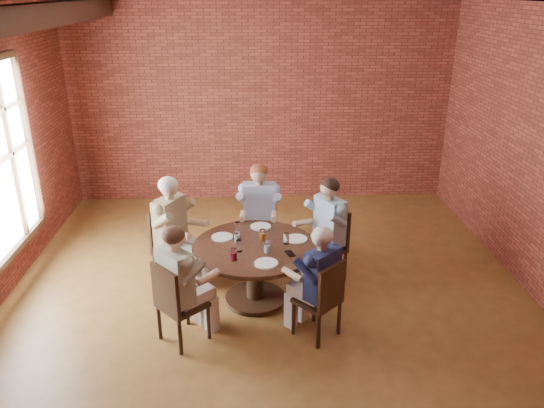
{
  "coord_description": "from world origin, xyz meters",
  "views": [
    {
      "loc": [
        -0.22,
        -5.53,
        3.56
      ],
      "look_at": [
        0.07,
        1.0,
        0.87
      ],
      "focal_mm": 35.0,
      "sensor_mm": 36.0,
      "label": 1
    }
  ],
  "objects_px": {
    "dining_table": "(255,262)",
    "diner_d": "(181,285)",
    "diner_a": "(325,230)",
    "chair_b": "(260,224)",
    "smartphone": "(290,253)",
    "chair_a": "(331,241)",
    "diner_c": "(175,231)",
    "chair_d": "(175,301)",
    "diner_e": "(318,282)",
    "chair_c": "(170,242)",
    "chair_e": "(323,297)",
    "diner_b": "(259,215)"
  },
  "relations": [
    {
      "from": "chair_e",
      "to": "diner_e",
      "type": "distance_m",
      "value": 0.17
    },
    {
      "from": "diner_c",
      "to": "smartphone",
      "type": "xyz_separation_m",
      "value": [
        1.4,
        -0.77,
        0.05
      ]
    },
    {
      "from": "chair_e",
      "to": "chair_c",
      "type": "bearing_deg",
      "value": -80.02
    },
    {
      "from": "chair_c",
      "to": "diner_c",
      "type": "bearing_deg",
      "value": -90.0
    },
    {
      "from": "diner_b",
      "to": "smartphone",
      "type": "relative_size",
      "value": 8.97
    },
    {
      "from": "chair_c",
      "to": "diner_d",
      "type": "relative_size",
      "value": 0.73
    },
    {
      "from": "diner_a",
      "to": "chair_e",
      "type": "bearing_deg",
      "value": -37.78
    },
    {
      "from": "chair_a",
      "to": "chair_e",
      "type": "relative_size",
      "value": 1.04
    },
    {
      "from": "diner_a",
      "to": "diner_d",
      "type": "bearing_deg",
      "value": -83.11
    },
    {
      "from": "diner_a",
      "to": "smartphone",
      "type": "height_order",
      "value": "diner_a"
    },
    {
      "from": "chair_d",
      "to": "diner_c",
      "type": "bearing_deg",
      "value": -36.04
    },
    {
      "from": "diner_a",
      "to": "chair_c",
      "type": "distance_m",
      "value": 2.0
    },
    {
      "from": "chair_e",
      "to": "diner_d",
      "type": "bearing_deg",
      "value": -44.6
    },
    {
      "from": "chair_d",
      "to": "diner_d",
      "type": "distance_m",
      "value": 0.18
    },
    {
      "from": "diner_b",
      "to": "chair_d",
      "type": "xyz_separation_m",
      "value": [
        -0.92,
        -1.79,
        -0.19
      ]
    },
    {
      "from": "dining_table",
      "to": "diner_d",
      "type": "relative_size",
      "value": 1.09
    },
    {
      "from": "chair_b",
      "to": "smartphone",
      "type": "xyz_separation_m",
      "value": [
        0.31,
        -1.33,
        0.23
      ]
    },
    {
      "from": "diner_a",
      "to": "smartphone",
      "type": "bearing_deg",
      "value": -64.0
    },
    {
      "from": "dining_table",
      "to": "chair_c",
      "type": "height_order",
      "value": "chair_c"
    },
    {
      "from": "chair_e",
      "to": "diner_b",
      "type": "bearing_deg",
      "value": -113.31
    },
    {
      "from": "diner_c",
      "to": "diner_d",
      "type": "height_order",
      "value": "diner_c"
    },
    {
      "from": "chair_d",
      "to": "diner_e",
      "type": "height_order",
      "value": "diner_e"
    },
    {
      "from": "chair_a",
      "to": "diner_a",
      "type": "height_order",
      "value": "diner_a"
    },
    {
      "from": "chair_a",
      "to": "diner_c",
      "type": "relative_size",
      "value": 0.68
    },
    {
      "from": "chair_b",
      "to": "smartphone",
      "type": "distance_m",
      "value": 1.39
    },
    {
      "from": "diner_a",
      "to": "chair_e",
      "type": "xyz_separation_m",
      "value": [
        -0.19,
        -1.27,
        -0.19
      ]
    },
    {
      "from": "diner_a",
      "to": "diner_d",
      "type": "relative_size",
      "value": 1.02
    },
    {
      "from": "chair_d",
      "to": "smartphone",
      "type": "relative_size",
      "value": 6.09
    },
    {
      "from": "smartphone",
      "to": "diner_a",
      "type": "bearing_deg",
      "value": 38.11
    },
    {
      "from": "diner_b",
      "to": "chair_b",
      "type": "bearing_deg",
      "value": 90.0
    },
    {
      "from": "chair_b",
      "to": "diner_b",
      "type": "distance_m",
      "value": 0.2
    },
    {
      "from": "diner_b",
      "to": "chair_e",
      "type": "bearing_deg",
      "value": -65.99
    },
    {
      "from": "dining_table",
      "to": "diner_b",
      "type": "height_order",
      "value": "diner_b"
    },
    {
      "from": "diner_a",
      "to": "diner_c",
      "type": "xyz_separation_m",
      "value": [
        -1.91,
        0.04,
        0.02
      ]
    },
    {
      "from": "diner_a",
      "to": "diner_e",
      "type": "height_order",
      "value": "diner_a"
    },
    {
      "from": "chair_b",
      "to": "chair_c",
      "type": "bearing_deg",
      "value": -151.98
    },
    {
      "from": "diner_c",
      "to": "diner_b",
      "type": "bearing_deg",
      "value": -38.02
    },
    {
      "from": "chair_d",
      "to": "chair_e",
      "type": "xyz_separation_m",
      "value": [
        1.56,
        0.02,
        -0.01
      ]
    },
    {
      "from": "diner_c",
      "to": "diner_e",
      "type": "bearing_deg",
      "value": -98.4
    },
    {
      "from": "diner_a",
      "to": "chair_d",
      "type": "height_order",
      "value": "diner_a"
    },
    {
      "from": "dining_table",
      "to": "chair_e",
      "type": "xyz_separation_m",
      "value": [
        0.71,
        -0.76,
        -0.03
      ]
    },
    {
      "from": "dining_table",
      "to": "chair_a",
      "type": "xyz_separation_m",
      "value": [
        0.98,
        0.55,
        -0.01
      ]
    },
    {
      "from": "chair_d",
      "to": "chair_e",
      "type": "relative_size",
      "value": 1.03
    },
    {
      "from": "diner_a",
      "to": "chair_c",
      "type": "relative_size",
      "value": 1.41
    },
    {
      "from": "diner_d",
      "to": "diner_e",
      "type": "height_order",
      "value": "diner_d"
    },
    {
      "from": "chair_a",
      "to": "diner_d",
      "type": "distance_m",
      "value": 2.18
    },
    {
      "from": "chair_a",
      "to": "smartphone",
      "type": "distance_m",
      "value": 1.0
    },
    {
      "from": "diner_d",
      "to": "chair_e",
      "type": "relative_size",
      "value": 1.47
    },
    {
      "from": "chair_a",
      "to": "diner_d",
      "type": "xyz_separation_m",
      "value": [
        -1.77,
        -1.27,
        0.16
      ]
    },
    {
      "from": "chair_a",
      "to": "diner_c",
      "type": "distance_m",
      "value": 2.0
    }
  ]
}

